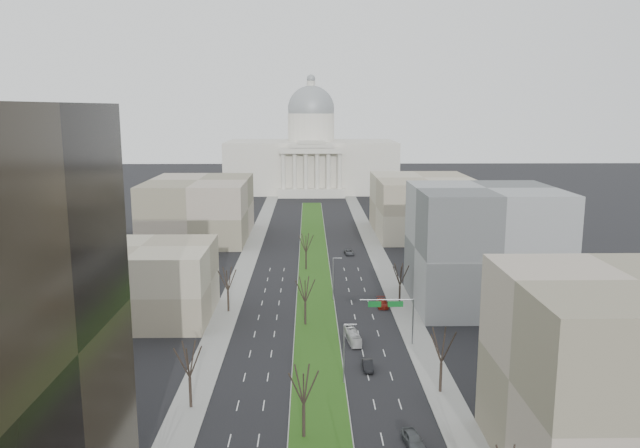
{
  "coord_description": "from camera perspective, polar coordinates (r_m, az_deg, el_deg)",
  "views": [
    {
      "loc": [
        -1.32,
        -29.9,
        39.58
      ],
      "look_at": [
        1.26,
        109.47,
        13.56
      ],
      "focal_mm": 35.0,
      "sensor_mm": 36.0,
      "label": 1
    }
  ],
  "objects": [
    {
      "name": "tree_median_b",
      "position": [
        114.63,
        -1.36,
        -5.94
      ],
      "size": [
        5.4,
        5.4,
        9.72
      ],
      "color": "black",
      "rests_on": "ground"
    },
    {
      "name": "tree_median_c",
      "position": [
        153.4,
        -1.29,
        -1.69
      ],
      "size": [
        5.4,
        5.4,
        9.72
      ],
      "color": "black",
      "rests_on": "ground"
    },
    {
      "name": "ground",
      "position": [
        155.04,
        -0.54,
        -4.22
      ],
      "size": [
        600.0,
        600.0,
        0.0
      ],
      "primitive_type": "plane",
      "color": "black",
      "rests_on": "ground"
    },
    {
      "name": "building_far_right",
      "position": [
        200.6,
        9.39,
        1.66
      ],
      "size": [
        30.0,
        40.0,
        18.0
      ],
      "primitive_type": "cube",
      "color": "#9F937B",
      "rests_on": "ground"
    },
    {
      "name": "car_grey_near",
      "position": [
        79.02,
        8.52,
        -18.92
      ],
      "size": [
        2.66,
        5.11,
        1.66
      ],
      "primitive_type": "imported",
      "rotation": [
        0.0,
        0.0,
        0.15
      ],
      "color": "#46494D",
      "rests_on": "ground"
    },
    {
      "name": "box_van",
      "position": [
        108.68,
        3.0,
        -10.21
      ],
      "size": [
        2.67,
        7.58,
        2.07
      ],
      "primitive_type": "imported",
      "rotation": [
        0.0,
        0.0,
        0.13
      ],
      "color": "silver",
      "rests_on": "ground"
    },
    {
      "name": "building_tan_right",
      "position": [
        76.33,
        26.44,
        -12.58
      ],
      "size": [
        26.0,
        24.0,
        22.0
      ],
      "primitive_type": "cube",
      "color": "gray",
      "rests_on": "ground"
    },
    {
      "name": "tree_median_a",
      "position": [
        77.12,
        -1.51,
        -14.42
      ],
      "size": [
        5.4,
        5.4,
        9.72
      ],
      "color": "black",
      "rests_on": "ground"
    },
    {
      "name": "streetlamp_median_b",
      "position": [
        91.89,
        2.24,
        -11.67
      ],
      "size": [
        1.9,
        0.2,
        9.16
      ],
      "color": "gray",
      "rests_on": "ground"
    },
    {
      "name": "building_grey_right",
      "position": [
        129.88,
        14.76,
        -2.04
      ],
      "size": [
        28.0,
        26.0,
        24.0
      ],
      "primitive_type": "cube",
      "color": "#5A5D5F",
      "rests_on": "ground"
    },
    {
      "name": "car_grey_far",
      "position": [
        170.95,
        2.67,
        -2.6
      ],
      "size": [
        2.67,
        4.96,
        1.32
      ],
      "primitive_type": "imported",
      "rotation": [
        0.0,
        0.0,
        0.1
      ],
      "color": "#44464A",
      "rests_on": "ground"
    },
    {
      "name": "median",
      "position": [
        154.04,
        -0.54,
        -4.28
      ],
      "size": [
        8.0,
        222.03,
        0.2
      ],
      "color": "#999993",
      "rests_on": "ground"
    },
    {
      "name": "tree_left_far",
      "position": [
        123.39,
        -8.45,
        -4.93
      ],
      "size": [
        5.28,
        5.28,
        9.5
      ],
      "color": "black",
      "rests_on": "ground"
    },
    {
      "name": "tree_left_mid",
      "position": [
        85.92,
        -11.89,
        -11.95
      ],
      "size": [
        5.4,
        5.4,
        9.72
      ],
      "color": "black",
      "rests_on": "ground"
    },
    {
      "name": "mast_arm_signs",
      "position": [
        106.42,
        7.06,
        -7.84
      ],
      "size": [
        9.12,
        0.24,
        8.09
      ],
      "color": "gray",
      "rests_on": "ground"
    },
    {
      "name": "sidewalk_right",
      "position": [
        132.34,
        7.22,
        -6.88
      ],
      "size": [
        5.0,
        330.0,
        0.15
      ],
      "primitive_type": "cube",
      "color": "gray",
      "rests_on": "ground"
    },
    {
      "name": "streetlamp_median_c",
      "position": [
        129.75,
        1.23,
        -4.97
      ],
      "size": [
        1.9,
        0.2,
        9.16
      ],
      "color": "gray",
      "rests_on": "ground"
    },
    {
      "name": "tree_right_far",
      "position": [
        127.65,
        7.34,
        -4.52
      ],
      "size": [
        5.04,
        5.04,
        9.07
      ],
      "color": "black",
      "rests_on": "ground"
    },
    {
      "name": "capitol",
      "position": [
        300.39,
        -0.81,
        6.13
      ],
      "size": [
        80.0,
        46.0,
        55.0
      ],
      "color": "beige",
      "rests_on": "ground"
    },
    {
      "name": "sidewalk_left",
      "position": [
        131.99,
        -8.11,
        -6.95
      ],
      "size": [
        5.0,
        330.0,
        0.15
      ],
      "primitive_type": "cube",
      "color": "gray",
      "rests_on": "ground"
    },
    {
      "name": "building_beige_left",
      "position": [
        123.56,
        -15.94,
        -5.13
      ],
      "size": [
        26.0,
        22.0,
        14.0
      ],
      "primitive_type": "cube",
      "color": "#9F937B",
      "rests_on": "ground"
    },
    {
      "name": "car_red",
      "position": [
        127.48,
        5.71,
        -7.21
      ],
      "size": [
        2.19,
        5.28,
        1.53
      ],
      "primitive_type": "imported",
      "rotation": [
        0.0,
        0.0,
        0.01
      ],
      "color": "maroon",
      "rests_on": "ground"
    },
    {
      "name": "tree_right_mid",
      "position": [
        90.01,
        11.09,
        -10.75
      ],
      "size": [
        5.52,
        5.52,
        9.94
      ],
      "color": "black",
      "rests_on": "ground"
    },
    {
      "name": "car_black",
      "position": [
        98.28,
        4.39,
        -12.76
      ],
      "size": [
        1.56,
        4.3,
        1.41
      ],
      "primitive_type": "imported",
      "rotation": [
        0.0,
        0.0,
        0.02
      ],
      "color": "black",
      "rests_on": "ground"
    },
    {
      "name": "building_far_left",
      "position": [
        195.27,
        -10.98,
        1.37
      ],
      "size": [
        30.0,
        40.0,
        18.0
      ],
      "primitive_type": "cube",
      "color": "gray",
      "rests_on": "ground"
    }
  ]
}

